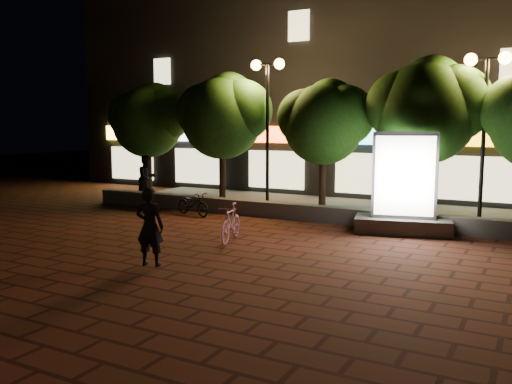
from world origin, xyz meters
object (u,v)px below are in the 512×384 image
Objects in this scene: tree_mid at (326,119)px; scooter_pink at (231,223)px; street_lamp_left at (268,95)px; pedestrian at (147,178)px; tree_left at (224,113)px; scooter_parked at (193,204)px; street_lamp_right at (486,94)px; rider at (150,227)px; ad_kiosk at (404,192)px; tree_right at (428,107)px; tree_far_left at (150,118)px.

scooter_pink is (-0.57, -5.24, -2.72)m from tree_mid.
pedestrian is (-4.94, -0.60, -3.06)m from street_lamp_left.
tree_left reaches higher than scooter_parked.
street_lamp_right reaches higher than scooter_pink.
tree_left is at bearing -81.98° from rider.
tree_left is 2.05m from street_lamp_left.
tree_mid reaches higher than ad_kiosk.
tree_mid is 0.89× the size of tree_right.
ad_kiosk is (-0.19, -1.96, -2.42)m from tree_right.
tree_mid is at bearing -109.12° from rider.
tree_far_left reaches higher than ad_kiosk.
tree_right reaches higher than scooter_parked.
scooter_pink is 1.09× the size of scooter_parked.
tree_mid is at bearing 176.96° from street_lamp_right.
ad_kiosk is at bearing 26.63° from scooter_pink.
pedestrian is at bearing 78.81° from scooter_parked.
tree_far_left is 7.50m from tree_mid.
ad_kiosk is (7.11, -1.96, -2.30)m from tree_left.
scooter_parked is (-6.83, -0.50, -0.75)m from ad_kiosk.
street_lamp_right reaches higher than tree_mid.
tree_left is 3.98m from pedestrian.
scooter_pink is at bearing -96.19° from tree_mid.
tree_far_left is 12.47m from street_lamp_right.
scooter_parked is at bearing -160.66° from tree_right.
tree_left is 2.84× the size of rider.
tree_far_left reaches higher than pedestrian.
street_lamp_left reaches higher than scooter_pink.
tree_right is at bearing -130.22° from rider.
scooter_pink is at bearing -115.77° from pedestrian.
tree_mid is 3.32m from tree_right.
scooter_pink is 7.78m from pedestrian.
tree_left is 4.00m from tree_mid.
pedestrian is at bearing 173.80° from ad_kiosk.
scooter_parked is at bearing -83.43° from tree_left.
street_lamp_left is 4.56m from scooter_parked.
tree_mid reaches higher than pedestrian.
tree_mid is at bearing 147.80° from ad_kiosk.
rider is 6.36m from scooter_parked.
scooter_pink is (6.93, -5.24, -2.80)m from tree_far_left.
tree_left is at bearing 108.19° from scooter_pink.
street_lamp_right is 3.30× the size of scooter_parked.
street_lamp_left reaches higher than scooter_parked.
street_lamp_right is at bearing -60.95° from scooter_parked.
ad_kiosk is 4.97m from scooter_pink.
tree_left is (3.50, 0.00, 0.15)m from tree_far_left.
tree_right is at bearing 0.00° from tree_mid.
street_lamp_left reaches higher than rider.
tree_left is at bearing 178.32° from street_lamp_right.
pedestrian is at bearing 130.73° from scooter_pink.
pedestrian is at bearing -163.85° from tree_left.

